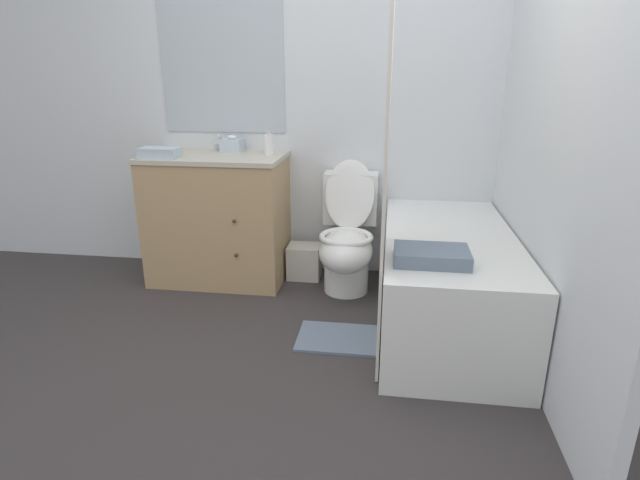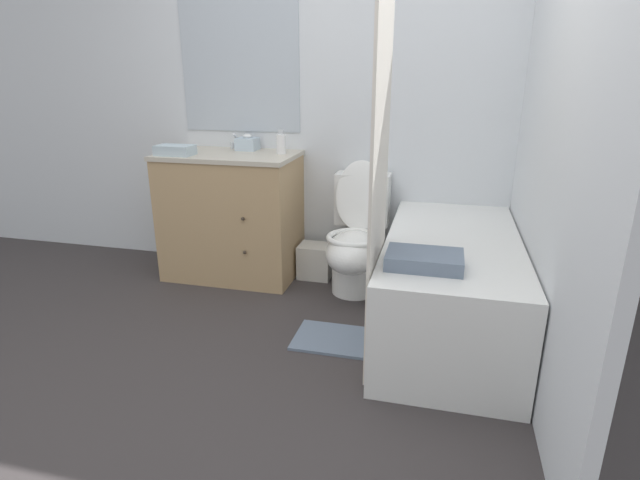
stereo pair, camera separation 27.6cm
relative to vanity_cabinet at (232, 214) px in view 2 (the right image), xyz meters
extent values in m
plane|color=#383333|center=(0.71, -1.38, -0.45)|extent=(14.00, 14.00, 0.00)
cube|color=silver|center=(0.71, 0.30, 0.80)|extent=(8.00, 0.05, 2.50)
cube|color=#B2BCC6|center=(0.00, 0.27, 1.02)|extent=(0.87, 0.01, 0.93)
cube|color=silver|center=(1.92, -0.55, 0.80)|extent=(0.05, 2.65, 2.50)
cube|color=tan|center=(0.00, 0.00, -0.02)|extent=(0.92, 0.55, 0.86)
cube|color=beige|center=(0.00, 0.00, 0.42)|extent=(0.94, 0.57, 0.03)
cylinder|color=white|center=(0.00, 0.00, 0.38)|extent=(0.32, 0.32, 0.10)
sphere|color=#382D23|center=(0.21, -0.29, 0.06)|extent=(0.02, 0.02, 0.02)
sphere|color=#382D23|center=(0.21, -0.29, -0.17)|extent=(0.02, 0.02, 0.02)
cylinder|color=silver|center=(0.00, 0.20, 0.45)|extent=(0.04, 0.04, 0.04)
cylinder|color=silver|center=(0.00, 0.16, 0.52)|extent=(0.02, 0.11, 0.09)
cylinder|color=silver|center=(-0.06, 0.20, 0.46)|extent=(0.03, 0.03, 0.04)
cylinder|color=silver|center=(0.05, 0.20, 0.46)|extent=(0.03, 0.03, 0.04)
cylinder|color=white|center=(0.91, -0.11, -0.34)|extent=(0.30, 0.30, 0.22)
ellipsoid|color=white|center=(0.91, -0.17, -0.15)|extent=(0.35, 0.49, 0.26)
torus|color=white|center=(0.91, -0.17, -0.05)|extent=(0.35, 0.35, 0.04)
cube|color=white|center=(0.91, 0.17, 0.13)|extent=(0.37, 0.18, 0.35)
ellipsoid|color=white|center=(0.91, 0.05, 0.18)|extent=(0.33, 0.14, 0.46)
cube|color=white|center=(1.53, -0.49, -0.18)|extent=(0.71, 1.53, 0.56)
cube|color=#ACB1B2|center=(1.53, -0.49, 0.09)|extent=(0.59, 1.41, 0.01)
cube|color=silver|center=(1.16, -0.89, 0.56)|extent=(0.02, 0.54, 2.02)
cube|color=silver|center=(0.59, 0.08, -0.33)|extent=(0.23, 0.20, 0.24)
cube|color=silver|center=(0.08, 0.16, 0.48)|extent=(0.14, 0.14, 0.09)
ellipsoid|color=white|center=(0.08, 0.16, 0.53)|extent=(0.06, 0.04, 0.03)
cylinder|color=white|center=(0.37, 0.05, 0.50)|extent=(0.06, 0.06, 0.13)
cylinder|color=silver|center=(0.37, 0.05, 0.58)|extent=(0.04, 0.04, 0.03)
cube|color=silver|center=(-0.30, -0.17, 0.47)|extent=(0.25, 0.15, 0.07)
cube|color=slate|center=(1.39, -0.95, 0.13)|extent=(0.35, 0.24, 0.07)
cube|color=slate|center=(0.98, -0.78, -0.45)|extent=(0.55, 0.33, 0.02)
camera|label=1|loc=(1.17, -3.22, 0.96)|focal=28.00mm
camera|label=2|loc=(1.44, -3.17, 0.96)|focal=28.00mm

